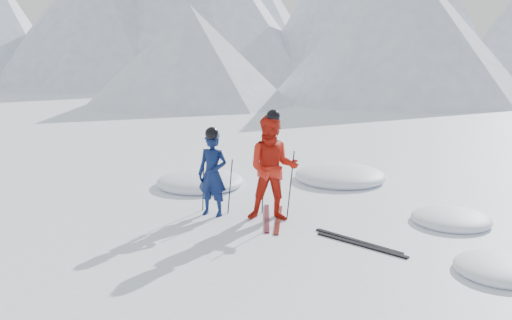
% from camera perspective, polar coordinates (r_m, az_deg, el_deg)
% --- Properties ---
extents(ground, '(160.00, 160.00, 0.00)m').
position_cam_1_polar(ground, '(9.65, 8.08, -7.87)').
color(ground, white).
rests_on(ground, ground).
extents(skier_blue, '(0.62, 0.43, 1.63)m').
position_cam_1_polar(skier_blue, '(10.48, -4.60, -1.52)').
color(skier_blue, '#0B1944').
rests_on(skier_blue, ground).
extents(skier_red, '(1.19, 1.07, 2.00)m').
position_cam_1_polar(skier_red, '(10.13, 1.78, -0.90)').
color(skier_red, red).
rests_on(skier_red, ground).
extents(pole_blue_left, '(0.11, 0.08, 1.09)m').
position_cam_1_polar(pole_blue_left, '(10.82, -5.57, -2.60)').
color(pole_blue_left, black).
rests_on(pole_blue_left, ground).
extents(pole_blue_right, '(0.11, 0.07, 1.09)m').
position_cam_1_polar(pole_blue_right, '(10.64, -2.74, -2.80)').
color(pole_blue_right, black).
rests_on(pole_blue_right, ground).
extents(pole_red_left, '(0.13, 0.10, 1.33)m').
position_cam_1_polar(pole_red_left, '(10.55, 0.81, -2.24)').
color(pole_red_left, black).
rests_on(pole_red_left, ground).
extents(pole_red_right, '(0.13, 0.09, 1.33)m').
position_cam_1_polar(pole_red_right, '(10.23, 3.65, -2.70)').
color(pole_red_right, black).
rests_on(pole_red_right, ground).
extents(ski_worn_left, '(0.78, 1.59, 0.03)m').
position_cam_1_polar(ski_worn_left, '(10.44, 1.14, -6.11)').
color(ski_worn_left, black).
rests_on(ski_worn_left, ground).
extents(ski_worn_right, '(0.67, 1.63, 0.03)m').
position_cam_1_polar(ski_worn_right, '(10.35, 2.36, -6.28)').
color(ski_worn_right, black).
rests_on(ski_worn_right, ground).
extents(ski_loose_a, '(1.64, 0.64, 0.03)m').
position_cam_1_polar(ski_loose_a, '(9.40, 10.61, -8.39)').
color(ski_loose_a, black).
rests_on(ski_loose_a, ground).
extents(ski_loose_b, '(1.65, 0.58, 0.03)m').
position_cam_1_polar(ski_loose_b, '(9.24, 10.98, -8.76)').
color(ski_loose_b, black).
rests_on(ski_loose_b, ground).
extents(snow_lumps, '(8.27, 6.20, 0.49)m').
position_cam_1_polar(snow_lumps, '(12.37, 5.75, -3.37)').
color(snow_lumps, white).
rests_on(snow_lumps, ground).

